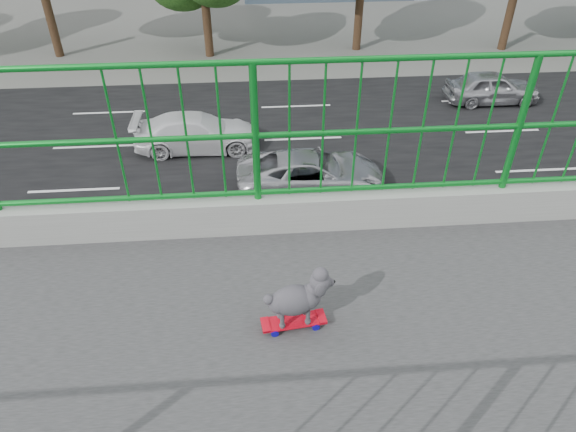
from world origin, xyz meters
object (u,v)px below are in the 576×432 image
Objects in this scene: car_3 at (197,132)px; car_2 at (311,173)px; car_4 at (492,87)px; skateboard at (294,322)px; poodle at (298,297)px.

car_2 is at bearing -129.44° from car_3.
car_4 is at bearing -53.63° from car_2.
car_2 is (-12.09, 1.68, -6.37)m from skateboard.
car_4 reaches higher than car_3.
poodle is (-0.00, 0.02, 0.22)m from skateboard.
poodle is 13.87m from car_2.
car_3 is at bearing -178.50° from poodle.
poodle is 0.11× the size of car_4.
car_4 is (-3.20, 12.58, 0.02)m from car_3.
poodle is at bearing 172.19° from car_2.
skateboard reaches higher than car_3.
car_2 is 1.20× the size of car_4.
poodle is 22.19m from car_4.
car_2 is 5.04m from car_3.
skateboard is 0.09× the size of car_2.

